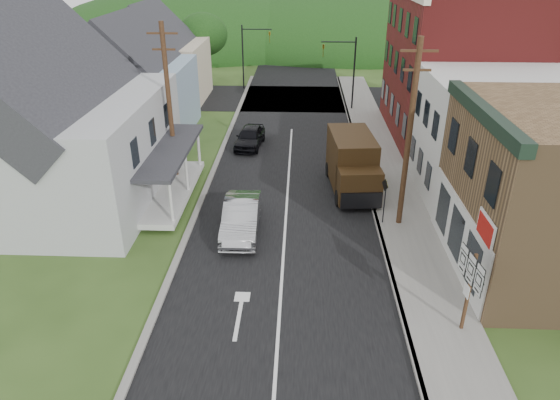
# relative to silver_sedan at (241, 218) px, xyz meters

# --- Properties ---
(ground) EXTENTS (120.00, 120.00, 0.00)m
(ground) POSITION_rel_silver_sedan_xyz_m (2.08, -2.46, -0.78)
(ground) COLOR #2D4719
(ground) RESTS_ON ground
(road) EXTENTS (9.00, 90.00, 0.02)m
(road) POSITION_rel_silver_sedan_xyz_m (2.08, 7.54, -0.78)
(road) COLOR black
(road) RESTS_ON ground
(cross_road) EXTENTS (60.00, 9.00, 0.02)m
(cross_road) POSITION_rel_silver_sedan_xyz_m (2.08, 24.54, -0.78)
(cross_road) COLOR black
(cross_road) RESTS_ON ground
(sidewalk_right) EXTENTS (2.80, 55.00, 0.15)m
(sidewalk_right) POSITION_rel_silver_sedan_xyz_m (7.98, 5.54, -0.71)
(sidewalk_right) COLOR slate
(sidewalk_right) RESTS_ON ground
(curb_right) EXTENTS (0.20, 55.00, 0.15)m
(curb_right) POSITION_rel_silver_sedan_xyz_m (6.63, 5.54, -0.71)
(curb_right) COLOR slate
(curb_right) RESTS_ON ground
(curb_left) EXTENTS (0.30, 55.00, 0.12)m
(curb_left) POSITION_rel_silver_sedan_xyz_m (-2.57, 5.54, -0.72)
(curb_left) COLOR slate
(curb_left) RESTS_ON ground
(storefront_white) EXTENTS (8.00, 7.00, 6.50)m
(storefront_white) POSITION_rel_silver_sedan_xyz_m (13.38, 5.04, 2.47)
(storefront_white) COLOR silver
(storefront_white) RESTS_ON ground
(storefront_red) EXTENTS (8.00, 12.00, 10.00)m
(storefront_red) POSITION_rel_silver_sedan_xyz_m (13.38, 14.54, 4.22)
(storefront_red) COLOR maroon
(storefront_red) RESTS_ON ground
(house_gray) EXTENTS (10.20, 12.24, 8.35)m
(house_gray) POSITION_rel_silver_sedan_xyz_m (-9.92, 3.54, 3.45)
(house_gray) COLOR #B0B3B6
(house_gray) RESTS_ON ground
(house_blue) EXTENTS (7.14, 8.16, 7.28)m
(house_blue) POSITION_rel_silver_sedan_xyz_m (-8.92, 14.54, 2.91)
(house_blue) COLOR #899FBB
(house_blue) RESTS_ON ground
(house_cream) EXTENTS (7.14, 8.16, 7.28)m
(house_cream) POSITION_rel_silver_sedan_xyz_m (-9.42, 23.54, 2.91)
(house_cream) COLOR beige
(house_cream) RESTS_ON ground
(utility_pole_right) EXTENTS (1.60, 0.26, 9.00)m
(utility_pole_right) POSITION_rel_silver_sedan_xyz_m (7.68, 1.04, 3.87)
(utility_pole_right) COLOR #472D19
(utility_pole_right) RESTS_ON ground
(utility_pole_left) EXTENTS (1.60, 0.26, 9.00)m
(utility_pole_left) POSITION_rel_silver_sedan_xyz_m (-4.42, 5.54, 3.87)
(utility_pole_left) COLOR #472D19
(utility_pole_left) RESTS_ON ground
(traffic_signal_right) EXTENTS (2.87, 0.20, 6.00)m
(traffic_signal_right) POSITION_rel_silver_sedan_xyz_m (6.39, 21.04, 2.97)
(traffic_signal_right) COLOR black
(traffic_signal_right) RESTS_ON ground
(traffic_signal_left) EXTENTS (2.87, 0.20, 6.00)m
(traffic_signal_left) POSITION_rel_silver_sedan_xyz_m (-2.22, 28.04, 2.97)
(traffic_signal_left) COLOR black
(traffic_signal_left) RESTS_ON ground
(tree_left_b) EXTENTS (4.80, 4.80, 6.94)m
(tree_left_b) POSITION_rel_silver_sedan_xyz_m (-14.92, 9.54, 4.10)
(tree_left_b) COLOR #382616
(tree_left_b) RESTS_ON ground
(tree_left_c) EXTENTS (5.80, 5.80, 8.41)m
(tree_left_c) POSITION_rel_silver_sedan_xyz_m (-16.92, 17.54, 5.15)
(tree_left_c) COLOR #382616
(tree_left_c) RESTS_ON ground
(tree_left_d) EXTENTS (4.80, 4.80, 6.94)m
(tree_left_d) POSITION_rel_silver_sedan_xyz_m (-6.92, 29.54, 4.10)
(tree_left_d) COLOR #382616
(tree_left_d) RESTS_ON ground
(forested_ridge) EXTENTS (90.00, 30.00, 16.00)m
(forested_ridge) POSITION_rel_silver_sedan_xyz_m (2.08, 52.54, -0.78)
(forested_ridge) COLOR black
(forested_ridge) RESTS_ON ground
(silver_sedan) EXTENTS (1.78, 4.79, 1.57)m
(silver_sedan) POSITION_rel_silver_sedan_xyz_m (0.00, 0.00, 0.00)
(silver_sedan) COLOR #AAAAAE
(silver_sedan) RESTS_ON ground
(dark_sedan) EXTENTS (2.09, 4.29, 1.41)m
(dark_sedan) POSITION_rel_silver_sedan_xyz_m (-0.73, 11.73, -0.08)
(dark_sedan) COLOR black
(dark_sedan) RESTS_ON ground
(delivery_van) EXTENTS (2.72, 5.72, 3.10)m
(delivery_van) POSITION_rel_silver_sedan_xyz_m (5.67, 5.01, 0.79)
(delivery_van) COLOR #301E0D
(delivery_van) RESTS_ON ground
(route_sign_cluster) EXTENTS (0.27, 1.77, 3.11)m
(route_sign_cluster) POSITION_rel_silver_sedan_xyz_m (8.55, -6.68, 1.38)
(route_sign_cluster) COLOR #472D19
(route_sign_cluster) RESTS_ON sidewalk_right
(warning_sign) EXTENTS (0.22, 0.62, 2.35)m
(warning_sign) POSITION_rel_silver_sedan_xyz_m (6.86, 1.00, 0.87)
(warning_sign) COLOR black
(warning_sign) RESTS_ON sidewalk_right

